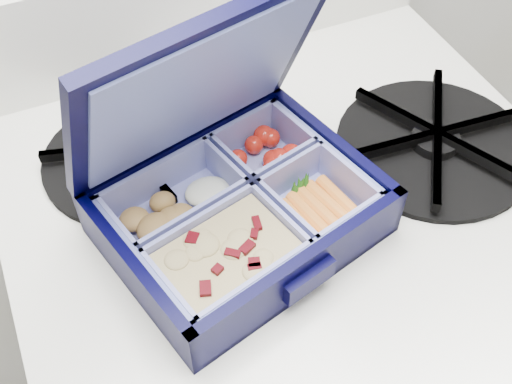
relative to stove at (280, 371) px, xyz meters
name	(u,v)px	position (x,y,z in m)	size (l,w,h in m)	color
stove	(280,371)	(0.00, 0.00, 0.00)	(0.54, 0.54, 0.81)	white
bento_box	(240,212)	(-0.06, -0.03, 0.43)	(0.23, 0.18, 0.05)	black
burner_grate	(436,138)	(0.16, -0.01, 0.42)	(0.20, 0.20, 0.03)	black
burner_grate_rear	(129,154)	(-0.13, 0.10, 0.42)	(0.17, 0.17, 0.02)	black
fork	(213,119)	(-0.03, 0.12, 0.41)	(0.02, 0.18, 0.01)	#AAAAAA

